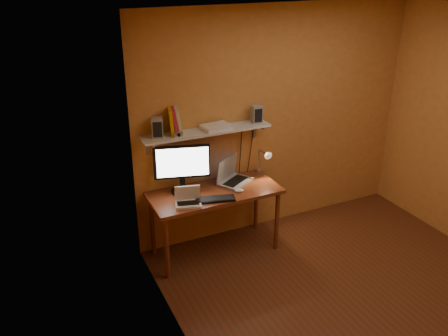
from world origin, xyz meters
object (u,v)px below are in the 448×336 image
wall_shelf (207,132)px  desk_lamp (264,159)px  shelf_camera (178,134)px  router (216,127)px  keyboard (215,199)px  mouse (239,190)px  laptop (232,175)px  monitor (182,166)px  speaker_left (157,128)px  desk (215,198)px  netbook (188,199)px  speaker_right (257,114)px

wall_shelf → desk_lamp: 0.77m
shelf_camera → router: size_ratio=0.32×
desk_lamp → keyboard: bearing=-157.1°
mouse → router: (-0.12, 0.31, 0.63)m
mouse → wall_shelf: bearing=142.6°
laptop → shelf_camera: 0.84m
monitor → router: 0.55m
speaker_left → shelf_camera: size_ratio=2.13×
desk → laptop: size_ratio=3.11×
desk → desk_lamp: (0.66, 0.13, 0.29)m
desk → desk_lamp: 0.73m
netbook → wall_shelf: bearing=58.3°
mouse → shelf_camera: shelf_camera is taller
netbook → keyboard: netbook is taller
mouse → netbook: bearing=-161.6°
monitor → keyboard: 0.48m
netbook → router: (0.46, 0.31, 0.60)m
speaker_left → monitor: bearing=-1.0°
wall_shelf → netbook: wall_shelf is taller
router → desk: bearing=-119.1°
mouse → speaker_left: size_ratio=0.49×
mouse → router: size_ratio=0.34×
shelf_camera → router: 0.45m
monitor → mouse: size_ratio=5.77×
wall_shelf → laptop: bearing=-11.4°
netbook → router: bearing=50.2°
keyboard → speaker_left: (-0.45, 0.39, 0.71)m
desk → speaker_right: (0.58, 0.19, 0.80)m
keyboard → speaker_right: (0.67, 0.38, 0.71)m
laptop → speaker_right: bearing=-22.5°
speaker_left → desk_lamp: bearing=13.8°
netbook → shelf_camera: shelf_camera is taller
netbook → desk_lamp: (1.02, 0.26, 0.16)m
wall_shelf → speaker_right: (0.58, -0.00, 0.11)m
netbook → mouse: bearing=16.6°
speaker_left → speaker_right: size_ratio=1.07×
keyboard → laptop: bearing=59.3°
desk_lamp → desk: bearing=-169.2°
desk_lamp → shelf_camera: (-1.00, -0.01, 0.44)m
speaker_right → shelf_camera: (-0.93, -0.07, -0.07)m
speaker_left → shelf_camera: 0.22m
wall_shelf → mouse: (0.22, -0.32, -0.59)m
wall_shelf → mouse: bearing=-54.9°
desk → speaker_left: size_ratio=6.97×
speaker_left → speaker_right: (1.11, -0.01, -0.01)m
monitor → shelf_camera: shelf_camera is taller
monitor → netbook: (-0.04, -0.26, -0.24)m
desk → router: bearing=60.9°
speaker_right → mouse: bearing=-132.2°
monitor → speaker_right: 1.00m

